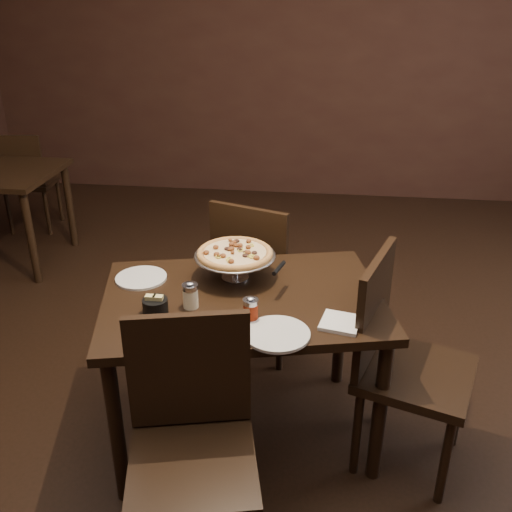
# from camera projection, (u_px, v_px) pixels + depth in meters

# --- Properties ---
(room) EXTENTS (6.04, 7.04, 2.84)m
(room) POSITION_uv_depth(u_px,v_px,m) (257.00, 140.00, 2.17)
(room) COLOR black
(room) RESTS_ON ground
(dining_table) EXTENTS (1.33, 1.04, 0.74)m
(dining_table) POSITION_uv_depth(u_px,v_px,m) (243.00, 316.00, 2.47)
(dining_table) COLOR black
(dining_table) RESTS_ON ground
(pizza_stand) EXTENTS (0.36, 0.36, 0.15)m
(pizza_stand) POSITION_uv_depth(u_px,v_px,m) (235.00, 253.00, 2.52)
(pizza_stand) COLOR #B9B9C0
(pizza_stand) RESTS_ON dining_table
(parmesan_shaker) EXTENTS (0.07, 0.07, 0.12)m
(parmesan_shaker) POSITION_uv_depth(u_px,v_px,m) (190.00, 295.00, 2.32)
(parmesan_shaker) COLOR #FBEFC3
(parmesan_shaker) RESTS_ON dining_table
(pepper_flake_shaker) EXTENTS (0.06, 0.06, 0.11)m
(pepper_flake_shaker) POSITION_uv_depth(u_px,v_px,m) (251.00, 309.00, 2.23)
(pepper_flake_shaker) COLOR maroon
(pepper_flake_shaker) RESTS_ON dining_table
(packet_caddy) EXTENTS (0.10, 0.10, 0.08)m
(packet_caddy) POSITION_uv_depth(u_px,v_px,m) (155.00, 306.00, 2.29)
(packet_caddy) COLOR black
(packet_caddy) RESTS_ON dining_table
(napkin_stack) EXTENTS (0.17, 0.17, 0.02)m
(napkin_stack) POSITION_uv_depth(u_px,v_px,m) (340.00, 323.00, 2.22)
(napkin_stack) COLOR white
(napkin_stack) RESTS_ON dining_table
(plate_left) EXTENTS (0.23, 0.23, 0.01)m
(plate_left) POSITION_uv_depth(u_px,v_px,m) (141.00, 278.00, 2.57)
(plate_left) COLOR silver
(plate_left) RESTS_ON dining_table
(plate_near) EXTENTS (0.25, 0.25, 0.01)m
(plate_near) POSITION_uv_depth(u_px,v_px,m) (277.00, 334.00, 2.15)
(plate_near) COLOR silver
(plate_near) RESTS_ON dining_table
(serving_spatula) EXTENTS (0.14, 0.14, 0.02)m
(serving_spatula) POSITION_uv_depth(u_px,v_px,m) (279.00, 268.00, 2.40)
(serving_spatula) COLOR #B9B9C0
(serving_spatula) RESTS_ON pizza_stand
(chair_far) EXTENTS (0.56, 0.56, 0.94)m
(chair_far) POSITION_uv_depth(u_px,v_px,m) (259.00, 273.00, 3.12)
(chair_far) COLOR black
(chair_far) RESTS_ON ground
(chair_near) EXTENTS (0.52, 0.52, 0.93)m
(chair_near) POSITION_uv_depth(u_px,v_px,m) (192.00, 437.00, 1.99)
(chair_near) COLOR black
(chair_near) RESTS_ON ground
(chair_side) EXTENTS (0.57, 0.57, 0.96)m
(chair_side) POSITION_uv_depth(u_px,v_px,m) (399.00, 356.00, 2.39)
(chair_side) COLOR black
(chair_side) RESTS_ON ground
(bg_chair_far) EXTENTS (0.44, 0.44, 0.86)m
(bg_chair_far) POSITION_uv_depth(u_px,v_px,m) (27.00, 178.00, 4.79)
(bg_chair_far) COLOR black
(bg_chair_far) RESTS_ON ground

